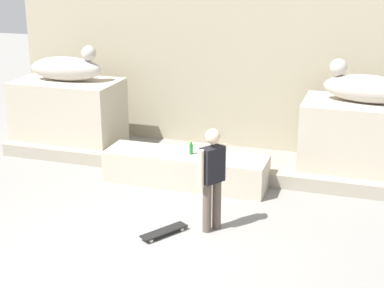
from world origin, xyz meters
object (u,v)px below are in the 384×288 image
(statue_reclining_left, at_px, (67,68))
(skateboard, at_px, (164,231))
(statue_reclining_right, at_px, (365,87))
(skater, at_px, (212,175))
(bottle_green, at_px, (191,149))
(bottle_brown, at_px, (212,152))

(statue_reclining_left, bearing_deg, skateboard, -48.73)
(statue_reclining_right, distance_m, skateboard, 4.65)
(statue_reclining_left, relative_size, skater, 0.98)
(skater, height_order, skateboard, skater)
(skater, bearing_deg, statue_reclining_right, -2.48)
(statue_reclining_right, distance_m, bottle_green, 3.40)
(skater, distance_m, skateboard, 1.15)
(skateboard, height_order, bottle_brown, bottle_brown)
(statue_reclining_left, relative_size, bottle_green, 6.38)
(skater, relative_size, bottle_brown, 5.52)
(bottle_brown, bearing_deg, skateboard, -95.21)
(skater, bearing_deg, bottle_green, 60.62)
(statue_reclining_right, bearing_deg, bottle_brown, 35.66)
(skater, xyz_separation_m, bottle_green, (-0.90, 1.72, -0.23))
(statue_reclining_left, relative_size, skateboard, 2.10)
(statue_reclining_left, height_order, skater, statue_reclining_left)
(statue_reclining_right, distance_m, bottle_brown, 3.07)
(statue_reclining_left, height_order, bottle_green, statue_reclining_left)
(statue_reclining_right, bearing_deg, statue_reclining_left, 8.56)
(statue_reclining_left, relative_size, bottle_brown, 5.42)
(statue_reclining_right, xyz_separation_m, skater, (-2.08, -2.92, -0.89))
(statue_reclining_right, height_order, skateboard, statue_reclining_right)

